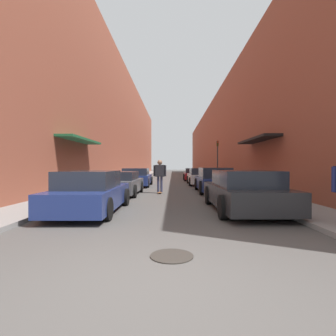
{
  "coord_description": "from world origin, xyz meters",
  "views": [
    {
      "loc": [
        0.25,
        -3.21,
        1.47
      ],
      "look_at": [
        -0.01,
        10.79,
        1.35
      ],
      "focal_mm": 28.0,
      "sensor_mm": 36.0,
      "label": 1
    }
  ],
  "objects_px": {
    "parked_car_right_0": "(244,191)",
    "manhole_cover": "(172,256)",
    "parked_car_left_1": "(120,183)",
    "parked_car_right_3": "(194,175)",
    "parked_car_right_1": "(214,180)",
    "traffic_light": "(217,156)",
    "skateboarder": "(160,173)",
    "parked_car_right_2": "(200,177)",
    "parked_car_left_0": "(91,192)",
    "parked_car_left_2": "(137,177)"
  },
  "relations": [
    {
      "from": "parked_car_right_0",
      "to": "manhole_cover",
      "type": "bearing_deg",
      "value": -118.29
    },
    {
      "from": "parked_car_left_1",
      "to": "parked_car_right_3",
      "type": "distance_m",
      "value": 13.76
    },
    {
      "from": "parked_car_right_1",
      "to": "traffic_light",
      "type": "distance_m",
      "value": 8.32
    },
    {
      "from": "parked_car_right_1",
      "to": "skateboarder",
      "type": "bearing_deg",
      "value": -168.42
    },
    {
      "from": "parked_car_right_0",
      "to": "parked_car_right_2",
      "type": "bearing_deg",
      "value": 90.89
    },
    {
      "from": "parked_car_left_0",
      "to": "parked_car_right_0",
      "type": "distance_m",
      "value": 4.89
    },
    {
      "from": "parked_car_left_0",
      "to": "parked_car_right_1",
      "type": "distance_m",
      "value": 7.93
    },
    {
      "from": "parked_car_right_2",
      "to": "parked_car_right_0",
      "type": "bearing_deg",
      "value": -89.11
    },
    {
      "from": "parked_car_right_3",
      "to": "parked_car_left_1",
      "type": "bearing_deg",
      "value": -110.17
    },
    {
      "from": "parked_car_right_2",
      "to": "skateboarder",
      "type": "relative_size",
      "value": 2.6
    },
    {
      "from": "parked_car_right_0",
      "to": "traffic_light",
      "type": "height_order",
      "value": "traffic_light"
    },
    {
      "from": "skateboarder",
      "to": "traffic_light",
      "type": "xyz_separation_m",
      "value": [
        4.52,
        8.62,
        1.18
      ]
    },
    {
      "from": "parked_car_left_0",
      "to": "parked_car_left_2",
      "type": "relative_size",
      "value": 0.97
    },
    {
      "from": "parked_car_right_1",
      "to": "parked_car_right_3",
      "type": "distance_m",
      "value": 11.55
    },
    {
      "from": "parked_car_left_1",
      "to": "parked_car_right_3",
      "type": "bearing_deg",
      "value": 69.83
    },
    {
      "from": "parked_car_right_1",
      "to": "parked_car_left_1",
      "type": "bearing_deg",
      "value": -164.55
    },
    {
      "from": "parked_car_left_0",
      "to": "parked_car_right_0",
      "type": "bearing_deg",
      "value": 3.63
    },
    {
      "from": "parked_car_left_1",
      "to": "parked_car_left_2",
      "type": "distance_m",
      "value": 5.7
    },
    {
      "from": "parked_car_right_2",
      "to": "traffic_light",
      "type": "distance_m",
      "value": 3.27
    },
    {
      "from": "parked_car_right_0",
      "to": "parked_car_right_3",
      "type": "distance_m",
      "value": 17.51
    },
    {
      "from": "parked_car_left_2",
      "to": "traffic_light",
      "type": "relative_size",
      "value": 1.3
    },
    {
      "from": "parked_car_right_0",
      "to": "parked_car_right_1",
      "type": "xyz_separation_m",
      "value": [
        -0.02,
        5.95,
        0.02
      ]
    },
    {
      "from": "parked_car_left_1",
      "to": "parked_car_right_2",
      "type": "height_order",
      "value": "parked_car_right_2"
    },
    {
      "from": "parked_car_left_2",
      "to": "skateboarder",
      "type": "xyz_separation_m",
      "value": [
        1.93,
        -4.94,
        0.48
      ]
    },
    {
      "from": "manhole_cover",
      "to": "parked_car_right_1",
      "type": "bearing_deg",
      "value": 77.38
    },
    {
      "from": "parked_car_right_2",
      "to": "traffic_light",
      "type": "height_order",
      "value": "traffic_light"
    },
    {
      "from": "parked_car_left_1",
      "to": "skateboarder",
      "type": "relative_size",
      "value": 2.31
    },
    {
      "from": "parked_car_right_1",
      "to": "parked_car_right_2",
      "type": "bearing_deg",
      "value": 91.6
    },
    {
      "from": "parked_car_left_0",
      "to": "parked_car_right_2",
      "type": "height_order",
      "value": "parked_car_left_0"
    },
    {
      "from": "parked_car_right_2",
      "to": "manhole_cover",
      "type": "height_order",
      "value": "parked_car_right_2"
    },
    {
      "from": "skateboarder",
      "to": "parked_car_right_2",
      "type": "bearing_deg",
      "value": 66.18
    },
    {
      "from": "parked_car_right_0",
      "to": "parked_car_left_0",
      "type": "bearing_deg",
      "value": -176.37
    },
    {
      "from": "parked_car_left_1",
      "to": "traffic_light",
      "type": "relative_size",
      "value": 1.18
    },
    {
      "from": "parked_car_left_0",
      "to": "skateboarder",
      "type": "xyz_separation_m",
      "value": [
        1.89,
        5.65,
        0.47
      ]
    },
    {
      "from": "parked_car_right_2",
      "to": "parked_car_right_3",
      "type": "relative_size",
      "value": 1.13
    },
    {
      "from": "parked_car_right_1",
      "to": "parked_car_right_3",
      "type": "xyz_separation_m",
      "value": [
        -0.18,
        11.55,
        -0.06
      ]
    },
    {
      "from": "parked_car_right_2",
      "to": "parked_car_left_1",
      "type": "bearing_deg",
      "value": -123.82
    },
    {
      "from": "parked_car_left_2",
      "to": "traffic_light",
      "type": "distance_m",
      "value": 7.6
    },
    {
      "from": "parked_car_right_2",
      "to": "parked_car_left_2",
      "type": "bearing_deg",
      "value": -163.3
    },
    {
      "from": "parked_car_left_2",
      "to": "parked_car_right_0",
      "type": "distance_m",
      "value": 11.4
    },
    {
      "from": "parked_car_right_1",
      "to": "skateboarder",
      "type": "height_order",
      "value": "skateboarder"
    },
    {
      "from": "parked_car_right_1",
      "to": "traffic_light",
      "type": "relative_size",
      "value": 1.28
    },
    {
      "from": "skateboarder",
      "to": "traffic_light",
      "type": "bearing_deg",
      "value": 62.35
    },
    {
      "from": "parked_car_left_0",
      "to": "parked_car_right_2",
      "type": "xyz_separation_m",
      "value": [
        4.7,
        12.02,
        -0.0
      ]
    },
    {
      "from": "skateboarder",
      "to": "traffic_light",
      "type": "relative_size",
      "value": 0.51
    },
    {
      "from": "parked_car_left_2",
      "to": "parked_car_right_0",
      "type": "bearing_deg",
      "value": -64.44
    },
    {
      "from": "parked_car_left_2",
      "to": "parked_car_right_3",
      "type": "height_order",
      "value": "parked_car_left_2"
    },
    {
      "from": "parked_car_left_1",
      "to": "traffic_light",
      "type": "height_order",
      "value": "traffic_light"
    },
    {
      "from": "parked_car_right_0",
      "to": "traffic_light",
      "type": "relative_size",
      "value": 1.34
    },
    {
      "from": "parked_car_right_3",
      "to": "traffic_light",
      "type": "distance_m",
      "value": 4.28
    }
  ]
}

